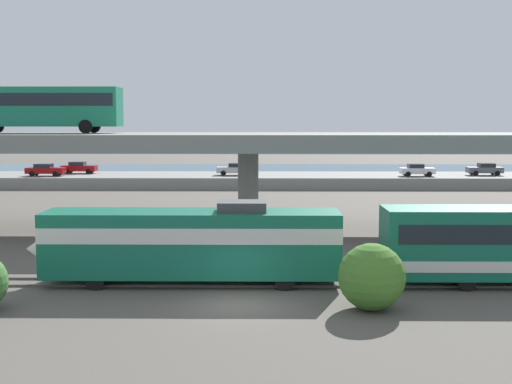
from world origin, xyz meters
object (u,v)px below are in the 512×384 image
train_locomotive (178,241)px  parked_car_1 (235,169)px  parked_car_0 (79,167)px  parked_car_3 (417,170)px  parked_car_2 (485,169)px  parked_car_4 (45,170)px  transit_bus_on_overpass (40,105)px

train_locomotive → parked_car_1: (0.78, 50.06, -0.04)m
parked_car_0 → parked_car_3: size_ratio=1.07×
parked_car_2 → parked_car_4: size_ratio=0.93×
transit_bus_on_overpass → parked_car_4: 33.52m
transit_bus_on_overpass → parked_car_0: (-6.86, 35.18, -7.12)m
parked_car_1 → parked_car_2: (30.75, 0.18, -0.00)m
parked_car_0 → parked_car_3: (42.14, -3.87, -0.00)m
parked_car_2 → parked_car_4: 53.90m
train_locomotive → parked_car_0: bearing=-69.9°
train_locomotive → parked_car_4: size_ratio=3.44×
transit_bus_on_overpass → train_locomotive: bearing=-54.5°
parked_car_4 → transit_bus_on_overpass: bearing=-72.4°
parked_car_1 → parked_car_2: 30.75m
train_locomotive → parked_car_4: 53.55m
parked_car_0 → parked_car_2: 50.89m
transit_bus_on_overpass → parked_car_0: bearing=101.0°
transit_bus_on_overpass → parked_car_1: bearing=67.9°
parked_car_2 → parked_car_4: (-53.88, -1.57, 0.00)m
parked_car_0 → parked_car_1: bearing=-7.3°
train_locomotive → parked_car_3: train_locomotive is taller
train_locomotive → parked_car_3: size_ratio=3.85×
transit_bus_on_overpass → parked_car_1: size_ratio=2.67×
train_locomotive → parked_car_4: (-22.34, 48.66, -0.04)m
parked_car_3 → parked_car_4: (-45.19, -0.08, 0.00)m
parked_car_0 → parked_car_3: same height
transit_bus_on_overpass → parked_car_2: size_ratio=2.84×
transit_bus_on_overpass → parked_car_2: transit_bus_on_overpass is taller
parked_car_1 → parked_car_2: same height
parked_car_0 → parked_car_4: size_ratio=0.95×
parked_car_3 → transit_bus_on_overpass: bearing=-138.4°
parked_car_3 → parked_car_0: bearing=174.8°
parked_car_0 → parked_car_4: bearing=-127.6°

